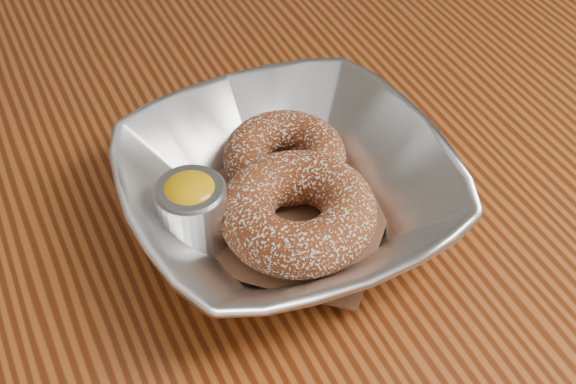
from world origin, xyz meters
name	(u,v)px	position (x,y,z in m)	size (l,w,h in m)	color
table	(223,265)	(0.00, 0.00, 0.65)	(1.20, 0.80, 0.75)	brown
serving_bowl	(288,193)	(0.03, -0.06, 0.78)	(0.24, 0.24, 0.06)	silver
parchment	(288,212)	(0.03, -0.06, 0.76)	(0.14, 0.14, 0.00)	brown
donut_back	(285,157)	(0.05, -0.02, 0.78)	(0.09, 0.09, 0.03)	brown
donut_front	(298,212)	(0.03, -0.08, 0.78)	(0.11, 0.11, 0.04)	brown
ramekin	(192,210)	(-0.04, -0.05, 0.79)	(0.05, 0.05, 0.06)	silver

